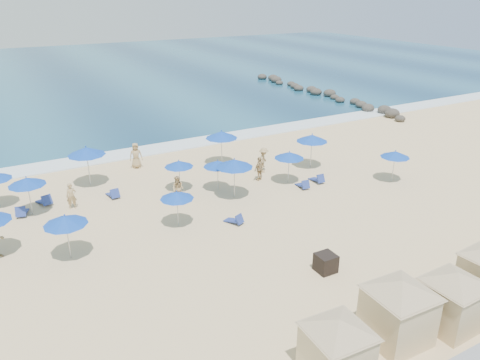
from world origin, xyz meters
The scene contains 30 objects.
ground centered at (0.00, 0.00, 0.00)m, with size 160.00×160.00×0.00m, color beige.
ocean centered at (0.00, 55.00, 0.03)m, with size 160.00×80.00×0.06m, color navy.
surf_line centered at (0.00, 15.50, 0.04)m, with size 160.00×2.50×0.08m, color white.
rock_jetty centered at (24.01, 24.90, 0.36)m, with size 2.56×26.66×0.96m.
trash_bin centered at (0.63, -4.78, 0.42)m, with size 0.85×0.85×0.85m, color black.
cabana_0 centered at (-3.10, -9.83, 1.45)m, with size 4.05×4.05×2.54m.
cabana_1 centered at (-0.01, -9.52, 1.59)m, with size 4.41×4.41×2.77m.
cabana_2 centered at (2.33, -10.00, 1.49)m, with size 4.14×4.14×2.60m.
umbrella_0 centered at (-10.20, 7.98, 2.02)m, with size 2.04×2.04×2.33m.
umbrella_3 centered at (-9.23, 2.08, 2.01)m, with size 2.04×2.04×2.32m.
umbrella_4 centered at (-6.34, 10.64, 2.35)m, with size 2.39×2.39×2.71m.
umbrella_5 centered at (-1.56, 7.00, 1.80)m, with size 1.82×1.82×2.08m.
umbrella_6 centered at (-3.49, 2.62, 1.79)m, with size 1.81×1.81×2.06m.
umbrella_7 centered at (0.57, 5.86, 1.78)m, with size 1.81×1.81×2.06m.
umbrella_8 centered at (0.93, 4.35, 2.24)m, with size 2.27×2.27×2.58m.
umbrella_9 centered at (2.91, 9.84, 2.27)m, with size 2.30×2.30×2.62m.
umbrella_10 centered at (5.17, 4.67, 1.92)m, with size 1.95×1.95×2.22m.
umbrella_11 centered at (11.38, 1.50, 1.88)m, with size 1.91×1.91×2.17m.
umbrella_12 centered at (8.21, 6.25, 2.19)m, with size 2.21×2.21×2.52m.
beach_chair_0 centered at (-10.74, 8.09, 0.24)m, with size 0.83×1.33×0.68m.
beach_chair_1 centered at (-9.38, 8.99, 0.24)m, with size 0.92×1.39×0.70m.
beach_chair_2 centered at (-5.55, 8.00, 0.23)m, with size 0.65×1.25×0.66m.
beach_chair_3 centered at (-0.69, 1.30, 0.21)m, with size 0.89×1.22×0.61m.
beach_chair_4 centered at (5.49, 3.44, 0.22)m, with size 0.66×1.21×0.63m.
beach_chair_5 centered at (6.90, 3.75, 0.23)m, with size 0.58×1.22×0.66m.
beachgoer_0 centered at (-8.04, 7.64, 0.78)m, with size 0.57×0.37×1.56m, color tan.
beachgoer_1 centered at (-2.25, 5.60, 0.78)m, with size 0.76×0.59×1.56m, color tan.
beachgoer_2 centered at (3.74, 5.98, 0.82)m, with size 0.96×0.40×1.64m, color tan.
beachgoer_3 centered at (4.77, 7.11, 0.88)m, with size 1.14×0.66×1.77m, color tan.
beachgoer_4 centered at (-2.69, 12.30, 0.92)m, with size 0.90×0.58×1.84m, color tan.
Camera 1 is at (-11.66, -18.64, 11.93)m, focal length 35.00 mm.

